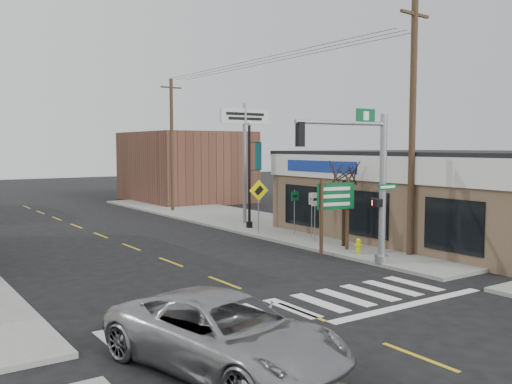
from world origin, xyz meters
TOP-DOWN VIEW (x-y plane):
  - ground at (0.00, 0.00)m, footprint 140.00×140.00m
  - sidewalk_right at (9.00, 13.00)m, footprint 6.00×38.00m
  - center_line at (0.00, 8.00)m, footprint 0.12×56.00m
  - crosswalk at (0.00, 0.40)m, footprint 11.00×2.20m
  - thrift_store at (14.50, 6.00)m, footprint 12.00×14.00m
  - bldg_distant_right at (12.00, 30.00)m, footprint 8.00×10.00m
  - suv at (-3.77, -2.27)m, footprint 3.70×5.83m
  - traffic_signal_pole at (5.53, 2.92)m, footprint 4.48×0.37m
  - guide_sign at (6.30, 5.61)m, footprint 1.75×0.14m
  - fire_hydrant at (6.73, 4.69)m, footprint 0.20×0.20m
  - ped_crossing_sign at (6.37, 11.26)m, footprint 1.04×0.07m
  - lamp_post at (7.27, 13.35)m, footprint 0.74×0.58m
  - dance_center_sign at (8.06, 15.10)m, footprint 3.16×0.20m
  - bare_tree at (7.50, 6.36)m, footprint 2.16×2.16m
  - shrub_front at (10.33, 3.76)m, footprint 1.23×1.23m
  - shrub_back at (10.04, 6.05)m, footprint 1.21×1.21m
  - utility_pole_near at (8.33, 3.41)m, footprint 1.76×0.26m
  - utility_pole_far at (7.50, 23.22)m, footprint 1.53×0.23m

SIDE VIEW (x-z plane):
  - ground at x=0.00m, z-range 0.00..0.00m
  - center_line at x=0.00m, z-range 0.00..0.01m
  - crosswalk at x=0.00m, z-range 0.00..0.01m
  - sidewalk_right at x=9.00m, z-range 0.00..0.13m
  - fire_hydrant at x=6.73m, z-range 0.16..0.78m
  - shrub_back at x=10.04m, z-range 0.13..1.04m
  - shrub_front at x=10.33m, z-range 0.13..1.06m
  - suv at x=-3.77m, z-range 0.00..1.50m
  - ped_crossing_sign at x=6.37m, z-range 0.63..3.31m
  - thrift_store at x=14.50m, z-range 0.00..4.00m
  - guide_sign at x=6.30m, z-range 0.56..3.62m
  - bldg_distant_right at x=12.00m, z-range 0.00..5.60m
  - lamp_post at x=7.27m, z-range 0.58..6.28m
  - traffic_signal_pole at x=5.53m, z-range 0.68..6.35m
  - bare_tree at x=7.50m, z-range 1.37..5.70m
  - utility_pole_far at x=7.50m, z-range 0.24..9.06m
  - dance_center_sign at x=8.06m, z-range 1.84..8.56m
  - utility_pole_near at x=8.33m, z-range 0.26..10.37m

